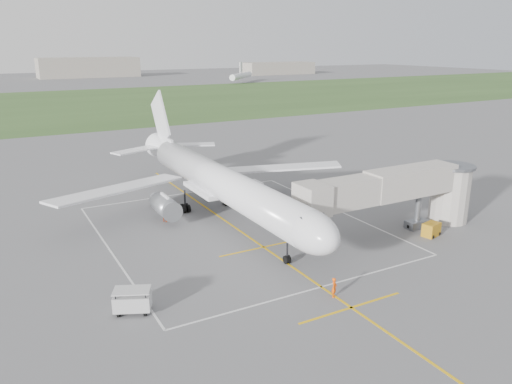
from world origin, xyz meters
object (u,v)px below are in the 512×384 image
gpu_unit (431,230)px  ramp_worker_nose (334,288)px  jet_bridge (405,190)px  ramp_worker_wing (165,214)px  airliner (219,182)px  baggage_cart (132,301)px

gpu_unit → ramp_worker_nose: size_ratio=1.30×
jet_bridge → ramp_worker_nose: size_ratio=13.80×
gpu_unit → ramp_worker_wing: ramp_worker_wing is taller
airliner → gpu_unit: bearing=-43.9°
gpu_unit → ramp_worker_wing: 30.06m
airliner → jet_bridge: 21.22m
gpu_unit → baggage_cart: size_ratio=0.68×
jet_bridge → ramp_worker_wing: 27.37m
airliner → ramp_worker_wing: size_ratio=26.38×
jet_bridge → ramp_worker_wing: (-21.98, 15.84, -3.86)m
ramp_worker_wing → ramp_worker_nose: bearing=164.7°
airliner → gpu_unit: 24.55m
jet_bridge → ramp_worker_nose: 18.36m
jet_bridge → ramp_worker_wing: jet_bridge is taller
gpu_unit → ramp_worker_wing: size_ratio=1.25×
airliner → jet_bridge: bearing=-42.2°
jet_bridge → baggage_cart: (-31.02, -2.84, -3.75)m
ramp_worker_wing → baggage_cart: bearing=124.7°
airliner → gpu_unit: size_ratio=21.15×
ramp_worker_nose → ramp_worker_wing: size_ratio=0.96×
airliner → gpu_unit: (17.49, -16.83, -3.67)m
ramp_worker_nose → jet_bridge: bearing=-7.0°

